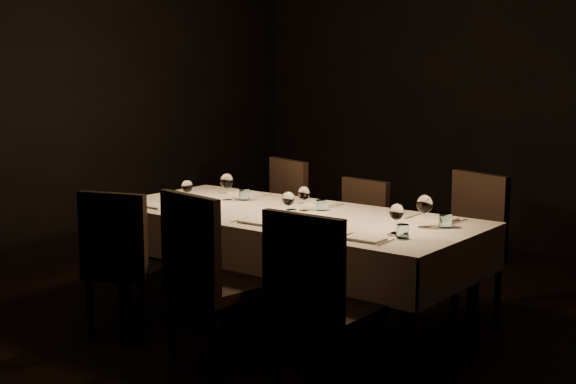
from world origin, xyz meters
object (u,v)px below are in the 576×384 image
Objects in this scene: chair_near_left at (123,257)px; chair_far_right at (466,241)px; chair_near_right at (317,298)px; chair_far_center at (356,234)px; dining_table at (288,224)px; chair_near_center at (209,273)px; chair_far_left at (276,217)px.

chair_far_right reaches higher than chair_near_left.
chair_near_right reaches higher than chair_far_center.
chair_near_left is at bearing -129.31° from dining_table.
chair_near_center reaches higher than chair_far_right.
chair_near_center is (0.77, -0.04, 0.03)m from chair_near_left.
chair_near_left is at bearing -70.80° from chair_far_left.
dining_table is 2.47× the size of chair_near_center.
dining_table is 0.81m from chair_far_center.
chair_far_right is (0.84, 0.06, 0.05)m from chair_far_center.
chair_near_center reaches higher than chair_near_right.
chair_near_left is at bearing -104.66° from chair_far_center.
chair_far_center is (-0.82, 1.64, -0.06)m from chair_near_right.
chair_near_center is 1.16× the size of chair_far_center.
chair_near_right reaches higher than chair_far_right.
chair_near_right is (1.52, -0.04, 0.02)m from chair_near_left.
chair_near_left is 2.27m from chair_far_right.
chair_far_left is at bearing -168.61° from chair_far_center.
chair_near_center is 1.87m from chair_far_right.
chair_near_left is at bearing -1.33° from chair_near_right.
chair_far_center is 0.89× the size of chair_far_right.
chair_far_left reaches higher than dining_table.
dining_table is at bearing -45.35° from chair_near_right.
dining_table is 1.21m from chair_near_right.
dining_table is 1.21m from chair_far_right.
chair_near_right is 1.84m from chair_far_center.
dining_table is 1.07m from chair_near_left.
chair_near_left is 1.08× the size of chair_far_center.
chair_far_right reaches higher than dining_table.
chair_near_right is 1.02× the size of chair_far_left.
chair_far_right is at bearing -151.18° from chair_near_left.
chair_far_left is 0.98× the size of chair_far_right.
chair_near_center reaches higher than chair_far_left.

